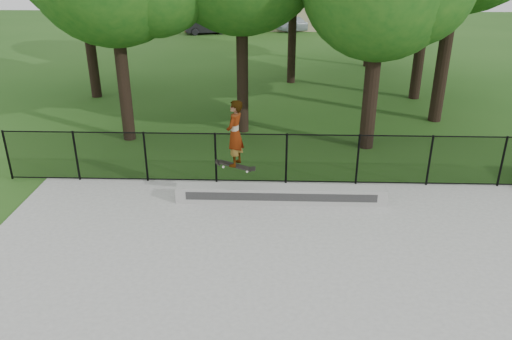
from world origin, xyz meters
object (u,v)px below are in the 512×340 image
object	(u,v)px
car_b	(207,26)
skater_airborne	(235,135)
car_c	(300,23)
car_a	(207,25)
grind_ledge	(281,194)

from	to	relation	value
car_b	skater_airborne	size ratio (longest dim) A/B	1.73
car_c	skater_airborne	size ratio (longest dim) A/B	2.07
car_a	skater_airborne	xyz separation A→B (m)	(4.40, -29.45, 1.39)
skater_airborne	grind_ledge	bearing A→B (deg)	10.93
car_c	car_b	bearing A→B (deg)	81.56
car_a	car_b	size ratio (longest dim) A/B	1.13
car_b	skater_airborne	distance (m)	29.52
car_a	skater_airborne	bearing A→B (deg)	177.78
car_b	grind_ledge	bearing A→B (deg)	173.56
skater_airborne	car_a	bearing A→B (deg)	98.50
grind_ledge	car_a	world-z (taller)	car_a
car_b	skater_airborne	xyz separation A→B (m)	(4.38, -29.16, 1.43)
car_b	car_c	size ratio (longest dim) A/B	0.84
grind_ledge	car_a	distance (m)	29.75
car_c	grind_ledge	bearing A→B (deg)	153.50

